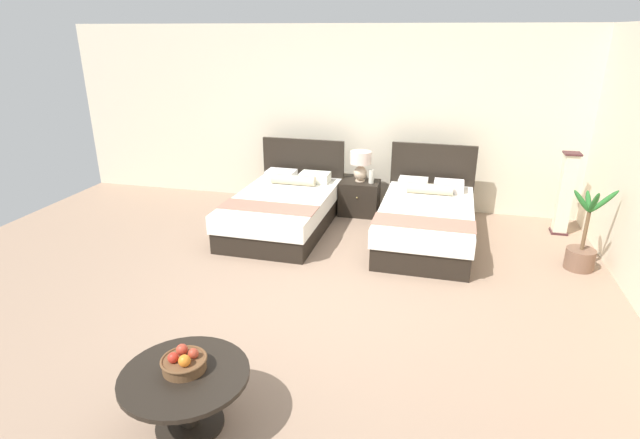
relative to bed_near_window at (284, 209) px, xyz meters
The scene contains 11 objects.
ground_plane 2.11m from the bed_near_window, 61.22° to the right, with size 10.14×10.08×0.02m, color #9A7D66.
wall_back 2.06m from the bed_near_window, 54.48° to the left, with size 10.14×0.12×2.80m, color beige.
bed_near_window is the anchor object (origin of this frame).
bed_near_corner 2.02m from the bed_near_window, ahead, with size 1.27×2.17×1.13m.
nightstand 1.27m from the bed_near_window, 41.04° to the left, with size 0.60×0.47×0.53m.
table_lamp 1.39m from the bed_near_window, 41.71° to the left, with size 0.33×0.33×0.47m.
vase 1.43m from the bed_near_window, 34.94° to the left, with size 0.08×0.08×0.21m.
coffee_table 3.93m from the bed_near_window, 82.39° to the right, with size 0.91×0.91×0.46m.
fruit_bowl 3.89m from the bed_near_window, 82.59° to the right, with size 0.33×0.33×0.16m.
floor_lamp_corner 3.94m from the bed_near_window, 10.96° to the left, with size 0.22×0.22×1.16m.
potted_palm 3.89m from the bed_near_window, ahead, with size 0.52×0.52×1.06m.
Camera 1 is at (1.13, -4.63, 2.71)m, focal length 28.05 mm.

